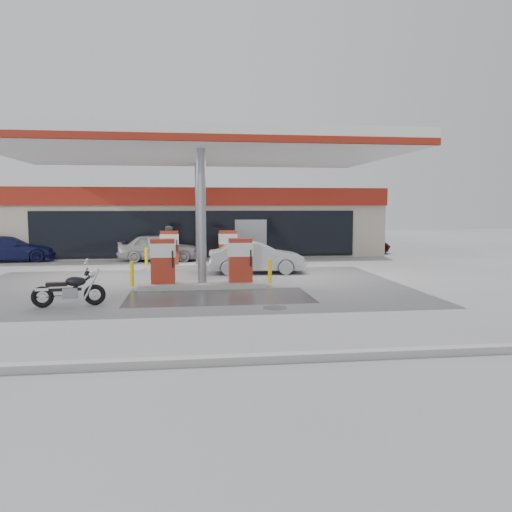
{
  "coord_description": "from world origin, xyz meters",
  "views": [
    {
      "loc": [
        -0.43,
        -16.1,
        2.94
      ],
      "look_at": [
        1.88,
        1.24,
        1.2
      ],
      "focal_mm": 35.0,
      "sensor_mm": 36.0,
      "label": 1
    }
  ],
  "objects_px": {
    "parked_car_right": "(358,244)",
    "parked_motorcycle": "(70,290)",
    "parked_car_left": "(10,249)",
    "pump_island_near": "(202,268)",
    "hatchback_silver": "(257,257)",
    "sedan_white": "(159,247)",
    "pump_island_far": "(199,253)",
    "attendant": "(170,245)"
  },
  "relations": [
    {
      "from": "parked_car_right",
      "to": "parked_motorcycle",
      "type": "bearing_deg",
      "value": 124.4
    },
    {
      "from": "parked_motorcycle",
      "to": "parked_car_left",
      "type": "height_order",
      "value": "parked_car_left"
    },
    {
      "from": "pump_island_near",
      "to": "hatchback_silver",
      "type": "distance_m",
      "value": 4.37
    },
    {
      "from": "parked_motorcycle",
      "to": "parked_car_left",
      "type": "bearing_deg",
      "value": 107.0
    },
    {
      "from": "parked_motorcycle",
      "to": "sedan_white",
      "type": "height_order",
      "value": "sedan_white"
    },
    {
      "from": "pump_island_near",
      "to": "parked_motorcycle",
      "type": "bearing_deg",
      "value": -142.92
    },
    {
      "from": "pump_island_far",
      "to": "sedan_white",
      "type": "relative_size",
      "value": 1.18
    },
    {
      "from": "sedan_white",
      "to": "attendant",
      "type": "distance_m",
      "value": 1.78
    },
    {
      "from": "pump_island_near",
      "to": "sedan_white",
      "type": "distance_m",
      "value": 9.43
    },
    {
      "from": "attendant",
      "to": "parked_car_right",
      "type": "distance_m",
      "value": 12.24
    },
    {
      "from": "pump_island_far",
      "to": "parked_motorcycle",
      "type": "xyz_separation_m",
      "value": [
        -3.96,
        -8.99,
        -0.23
      ]
    },
    {
      "from": "pump_island_near",
      "to": "sedan_white",
      "type": "bearing_deg",
      "value": 102.67
    },
    {
      "from": "parked_car_right",
      "to": "sedan_white",
      "type": "bearing_deg",
      "value": 90.04
    },
    {
      "from": "sedan_white",
      "to": "parked_car_right",
      "type": "xyz_separation_m",
      "value": [
        12.07,
        2.66,
        -0.16
      ]
    },
    {
      "from": "pump_island_far",
      "to": "parked_motorcycle",
      "type": "height_order",
      "value": "pump_island_far"
    },
    {
      "from": "attendant",
      "to": "hatchback_silver",
      "type": "xyz_separation_m",
      "value": [
        3.94,
        -3.95,
        -0.29
      ]
    },
    {
      "from": "attendant",
      "to": "parked_motorcycle",
      "type": "bearing_deg",
      "value": 175.64
    },
    {
      "from": "attendant",
      "to": "parked_car_left",
      "type": "height_order",
      "value": "attendant"
    },
    {
      "from": "attendant",
      "to": "parked_car_right",
      "type": "xyz_separation_m",
      "value": [
        11.45,
        4.31,
        -0.41
      ]
    },
    {
      "from": "pump_island_far",
      "to": "parked_car_right",
      "type": "height_order",
      "value": "pump_island_far"
    },
    {
      "from": "hatchback_silver",
      "to": "sedan_white",
      "type": "bearing_deg",
      "value": 41.55
    },
    {
      "from": "parked_motorcycle",
      "to": "attendant",
      "type": "bearing_deg",
      "value": 68.7
    },
    {
      "from": "parked_car_left",
      "to": "pump_island_far",
      "type": "bearing_deg",
      "value": -117.57
    },
    {
      "from": "parked_car_left",
      "to": "parked_car_right",
      "type": "height_order",
      "value": "parked_car_left"
    },
    {
      "from": "parked_motorcycle",
      "to": "sedan_white",
      "type": "distance_m",
      "value": 12.34
    },
    {
      "from": "sedan_white",
      "to": "pump_island_far",
      "type": "bearing_deg",
      "value": -140.65
    },
    {
      "from": "parked_motorcycle",
      "to": "attendant",
      "type": "relative_size",
      "value": 1.06
    },
    {
      "from": "pump_island_far",
      "to": "parked_motorcycle",
      "type": "distance_m",
      "value": 9.82
    },
    {
      "from": "parked_motorcycle",
      "to": "parked_car_left",
      "type": "distance_m",
      "value": 14.33
    },
    {
      "from": "hatchback_silver",
      "to": "parked_car_left",
      "type": "xyz_separation_m",
      "value": [
        -12.48,
        6.4,
        -0.01
      ]
    },
    {
      "from": "hatchback_silver",
      "to": "parked_car_left",
      "type": "relative_size",
      "value": 0.89
    },
    {
      "from": "pump_island_near",
      "to": "parked_car_right",
      "type": "bearing_deg",
      "value": 49.86
    },
    {
      "from": "pump_island_far",
      "to": "parked_car_left",
      "type": "bearing_deg",
      "value": 158.2
    },
    {
      "from": "pump_island_far",
      "to": "sedan_white",
      "type": "distance_m",
      "value": 3.81
    },
    {
      "from": "parked_car_left",
      "to": "parked_car_right",
      "type": "bearing_deg",
      "value": -90.47
    },
    {
      "from": "pump_island_far",
      "to": "attendant",
      "type": "relative_size",
      "value": 2.61
    },
    {
      "from": "pump_island_near",
      "to": "sedan_white",
      "type": "xyz_separation_m",
      "value": [
        -2.07,
        9.2,
        0.03
      ]
    },
    {
      "from": "pump_island_near",
      "to": "sedan_white",
      "type": "height_order",
      "value": "pump_island_near"
    },
    {
      "from": "attendant",
      "to": "parked_car_left",
      "type": "distance_m",
      "value": 8.9
    },
    {
      "from": "pump_island_near",
      "to": "hatchback_silver",
      "type": "xyz_separation_m",
      "value": [
        2.48,
        3.6,
        -0.01
      ]
    },
    {
      "from": "parked_car_left",
      "to": "parked_motorcycle",
      "type": "bearing_deg",
      "value": -160.82
    },
    {
      "from": "parked_motorcycle",
      "to": "parked_car_right",
      "type": "relative_size",
      "value": 0.5
    }
  ]
}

